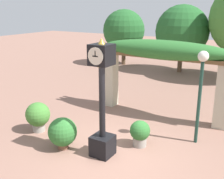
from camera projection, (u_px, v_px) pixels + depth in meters
ground_plane at (113, 153)px, 7.89m from camera, size 60.00×60.00×0.00m
pedestal_clock at (102, 104)px, 7.39m from camera, size 0.56×0.58×3.22m
pergola at (163, 58)px, 10.08m from camera, size 5.46×1.07×2.83m
potted_plant_near_left at (38, 115)px, 9.15m from camera, size 0.80×0.80×0.99m
potted_plant_near_right at (63, 132)px, 8.03m from camera, size 0.84×0.84×0.94m
potted_plant_far_left at (140, 132)px, 8.21m from camera, size 0.60×0.60×0.79m
lamp_post at (201, 78)px, 7.98m from camera, size 0.31×0.31×2.79m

